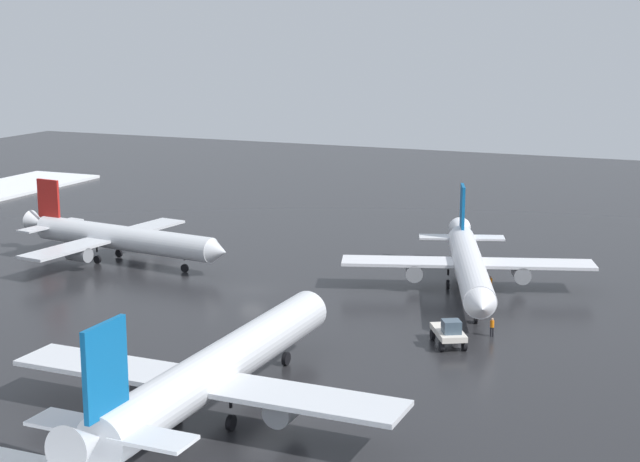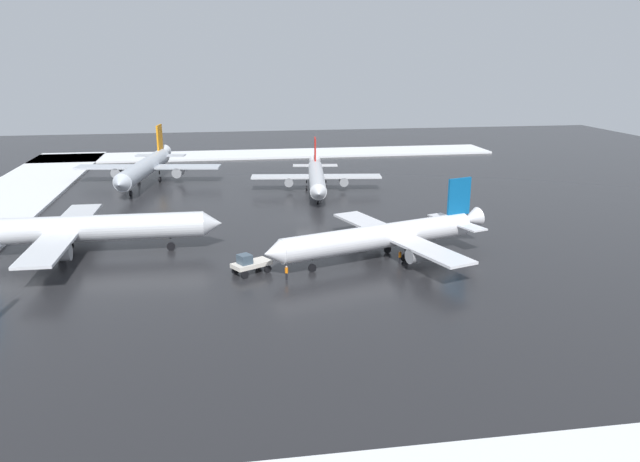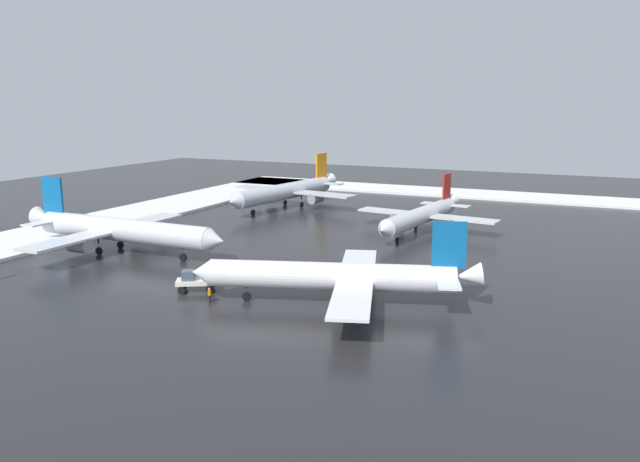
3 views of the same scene
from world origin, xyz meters
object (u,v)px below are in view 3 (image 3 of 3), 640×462
Objects in this scene: airplane_parked_portside at (338,276)px; airplane_foreground_jet at (120,230)px; airplane_distant_tail at (287,191)px; pushback_tug at (194,281)px; ground_crew_near_tug at (344,303)px; airplane_parked_starboard at (422,215)px; ground_crew_mid_apron at (210,294)px.

airplane_foreground_jet is at bearing -30.80° from airplane_parked_portside.
airplane_distant_tail is (-53.95, -34.54, 0.33)m from airplane_parked_portside.
pushback_tug reaches higher than ground_crew_near_tug.
airplane_parked_starboard reaches higher than pushback_tug.
airplane_parked_starboard reaches higher than ground_crew_mid_apron.
airplane_distant_tail reaches higher than pushback_tug.
airplane_parked_portside is 17.27m from pushback_tug.
airplane_parked_starboard is 17.46× the size of ground_crew_near_tug.
airplane_foreground_jet is at bearing -40.26° from airplane_parked_starboard.
airplane_foreground_jet is (45.58, -3.43, 0.01)m from airplane_distant_tail.
airplane_parked_portside is 64.06m from airplane_distant_tail.
airplane_parked_portside is 38.89m from airplane_foreground_jet.
pushback_tug is at bearing -9.43° from airplane_parked_portside.
ground_crew_mid_apron is (59.42, 21.63, -2.47)m from airplane_distant_tail.
airplane_distant_tail is 45.71m from airplane_foreground_jet.
airplane_foreground_jet is at bearing 4.48° from airplane_distant_tail.
ground_crew_mid_apron is (2.80, 4.05, -0.31)m from pushback_tug.
ground_crew_mid_apron is (5.47, -12.91, -2.14)m from airplane_parked_portside.
airplane_foreground_jet is 23.83m from pushback_tug.
airplane_parked_portside is at bearing -71.20° from ground_crew_near_tug.
airplane_parked_portside is 1.03× the size of airplane_parked_starboard.
airplane_distant_tail is at bearing 86.38° from airplane_foreground_jet.
airplane_parked_starboard is at bearing 42.93° from airplane_foreground_jet.
pushback_tug is 18.54m from ground_crew_near_tug.
airplane_distant_tail is at bearing -76.65° from ground_crew_near_tug.
airplane_parked_portside reaches higher than airplane_parked_starboard.
ground_crew_near_tug is at bearing 109.93° from airplane_parked_portside.
ground_crew_near_tug is (-3.49, 14.47, 0.00)m from ground_crew_mid_apron.
airplane_foreground_jet is at bearing -57.46° from pushback_tug.
ground_crew_near_tug is (-0.69, 18.52, -0.31)m from pushback_tug.
pushback_tug is (56.62, 17.58, -2.15)m from airplane_distant_tail.
airplane_parked_portside is 14.19m from ground_crew_mid_apron.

